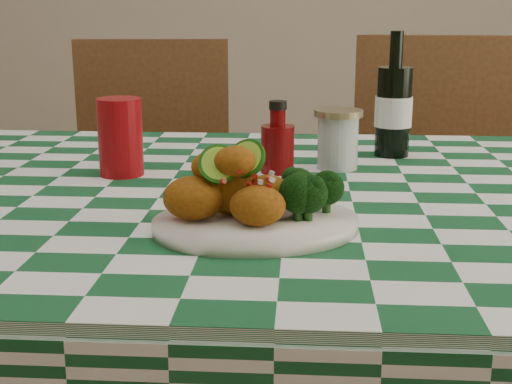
# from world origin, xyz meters

# --- Properties ---
(plate) EXTENTS (0.33, 0.28, 0.02)m
(plate) POSITION_xyz_m (0.06, -0.22, 0.80)
(plate) COLOR white
(plate) RESTS_ON dining_table
(fried_chicken_pile) EXTENTS (0.16, 0.11, 0.10)m
(fried_chicken_pile) POSITION_xyz_m (0.04, -0.22, 0.85)
(fried_chicken_pile) COLOR #8D520D
(fried_chicken_pile) RESTS_ON plate
(broccoli_side) EXTENTS (0.08, 0.08, 0.06)m
(broccoli_side) POSITION_xyz_m (0.14, -0.21, 0.83)
(broccoli_side) COLOR black
(broccoli_side) RESTS_ON plate
(red_tumbler) EXTENTS (0.08, 0.08, 0.14)m
(red_tumbler) POSITION_xyz_m (-0.20, 0.09, 0.86)
(red_tumbler) COLOR maroon
(red_tumbler) RESTS_ON dining_table
(ketchup_bottle) EXTENTS (0.07, 0.07, 0.13)m
(ketchup_bottle) POSITION_xyz_m (0.08, 0.13, 0.85)
(ketchup_bottle) COLOR #590405
(ketchup_bottle) RESTS_ON dining_table
(mason_jar) EXTENTS (0.09, 0.09, 0.11)m
(mason_jar) POSITION_xyz_m (0.19, 0.17, 0.84)
(mason_jar) COLOR #B2BCBA
(mason_jar) RESTS_ON dining_table
(beer_bottle) EXTENTS (0.09, 0.09, 0.25)m
(beer_bottle) POSITION_xyz_m (0.31, 0.29, 0.91)
(beer_bottle) COLOR black
(beer_bottle) RESTS_ON dining_table
(wooden_chair_left) EXTENTS (0.49, 0.51, 0.98)m
(wooden_chair_left) POSITION_xyz_m (-0.30, 0.74, 0.49)
(wooden_chair_left) COLOR #472814
(wooden_chair_left) RESTS_ON ground
(wooden_chair_right) EXTENTS (0.48, 0.50, 1.00)m
(wooden_chair_right) POSITION_xyz_m (0.49, 0.69, 0.50)
(wooden_chair_right) COLOR #472814
(wooden_chair_right) RESTS_ON ground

